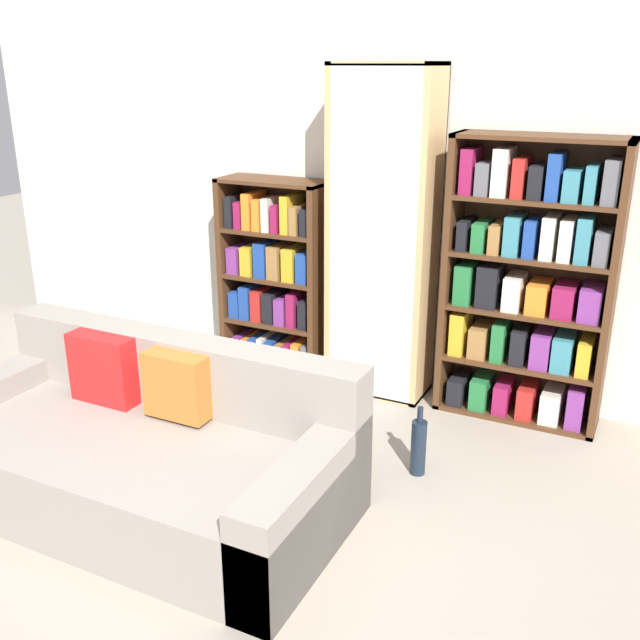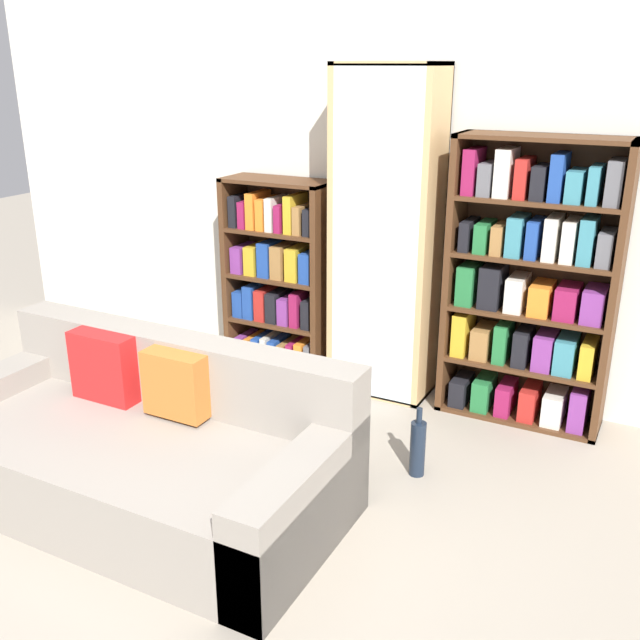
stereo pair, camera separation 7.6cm
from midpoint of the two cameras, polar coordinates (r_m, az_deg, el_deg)
name	(u,v)px [view 2 (the right image)]	position (r m, az deg, el deg)	size (l,w,h in m)	color
ground_plane	(143,590)	(3.18, -13.27, -20.30)	(16.00, 16.00, 0.00)	gray
wall_back	(385,177)	(4.61, 5.66, 11.34)	(6.37, 0.06, 2.70)	silver
couch	(140,450)	(3.61, -13.61, -10.08)	(2.04, 0.97, 0.74)	gray
bookshelf_left	(279,279)	(4.87, -2.86, 3.31)	(0.73, 0.32, 1.32)	#4C2D19
display_cabinet	(386,238)	(4.43, 5.81, 6.54)	(0.63, 0.36, 2.04)	tan
bookshelf_right	(531,287)	(4.26, 17.00, 2.55)	(0.95, 0.32, 1.67)	#4C2D19
wine_bottle	(418,447)	(3.77, 8.40, -10.06)	(0.08, 0.08, 0.38)	#192333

